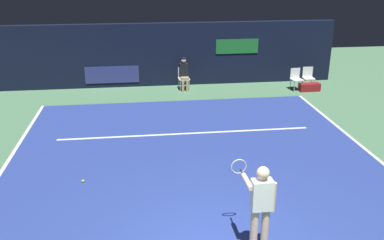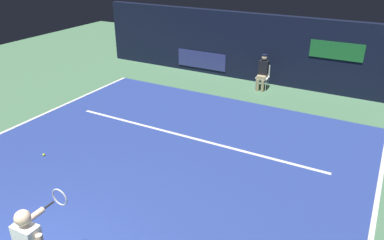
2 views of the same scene
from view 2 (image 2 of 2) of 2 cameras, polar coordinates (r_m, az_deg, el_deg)
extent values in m
plane|color=#4C7A56|center=(9.14, -5.81, -7.25)|extent=(28.54, 28.54, 0.00)
cube|color=navy|center=(9.13, -5.81, -7.22)|extent=(9.81, 10.02, 0.01)
cube|color=white|center=(7.95, 25.83, -15.60)|extent=(0.10, 10.02, 0.01)
cube|color=white|center=(12.28, -24.92, -0.67)|extent=(0.10, 10.02, 0.01)
cube|color=white|center=(10.41, -0.40, -2.68)|extent=(7.65, 0.10, 0.01)
cube|color=black|center=(14.76, 10.39, 10.74)|extent=(13.97, 0.30, 2.60)
cube|color=navy|center=(15.74, 1.46, 9.20)|extent=(2.20, 0.04, 0.70)
cube|color=#1E6B2D|center=(13.94, 21.29, 9.88)|extent=(1.80, 0.04, 0.60)
sphere|color=beige|center=(5.55, -24.57, -13.48)|extent=(0.22, 0.22, 0.22)
cylinder|color=beige|center=(5.94, -23.71, -13.79)|extent=(0.10, 0.50, 0.09)
cylinder|color=black|center=(6.08, -21.55, -12.37)|extent=(0.04, 0.30, 0.03)
torus|color=#B2B2B7|center=(6.22, -19.64, -11.10)|extent=(0.30, 0.03, 0.30)
cube|color=white|center=(14.08, 10.76, 6.43)|extent=(0.46, 0.43, 0.04)
cube|color=white|center=(14.19, 11.05, 7.54)|extent=(0.42, 0.06, 0.42)
cylinder|color=#B2B2B7|center=(14.04, 9.76, 5.47)|extent=(0.03, 0.03, 0.46)
cylinder|color=#B2B2B7|center=(13.96, 11.24, 5.22)|extent=(0.03, 0.03, 0.46)
cylinder|color=#B2B2B7|center=(14.35, 10.15, 5.87)|extent=(0.03, 0.03, 0.46)
cylinder|color=#B2B2B7|center=(14.27, 11.59, 5.64)|extent=(0.03, 0.03, 0.46)
cube|color=tan|center=(13.99, 10.69, 6.50)|extent=(0.34, 0.42, 0.14)
cylinder|color=tan|center=(13.94, 10.04, 5.29)|extent=(0.11, 0.11, 0.46)
cylinder|color=tan|center=(13.89, 10.76, 5.17)|extent=(0.11, 0.11, 0.46)
cube|color=black|center=(14.00, 10.92, 7.91)|extent=(0.35, 0.24, 0.52)
sphere|color=#DBAD89|center=(13.90, 11.05, 9.41)|extent=(0.20, 0.20, 0.20)
cylinder|color=#141933|center=(13.88, 11.08, 9.76)|extent=(0.19, 0.19, 0.04)
sphere|color=#CCE033|center=(10.24, -21.80, -4.98)|extent=(0.07, 0.07, 0.07)
camera|label=1|loc=(6.91, -93.53, -1.22)|focal=39.28mm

